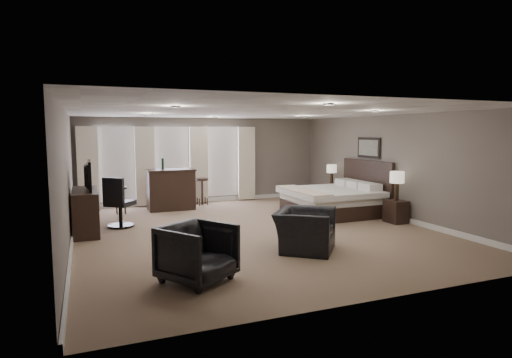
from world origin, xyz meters
name	(u,v)px	position (x,y,z in m)	size (l,w,h in m)	color
room	(254,172)	(0.00, 0.00, 1.30)	(7.60, 8.60, 2.64)	#826952
window_bay	(172,165)	(-1.00, 4.11, 1.20)	(5.25, 0.20, 2.30)	silver
bed	(332,188)	(2.58, 0.96, 0.71)	(2.22, 2.12, 1.41)	silver
nightstand_near	(396,212)	(3.47, -0.49, 0.27)	(0.40, 0.49, 0.54)	black
nightstand_far	(331,194)	(3.47, 2.41, 0.29)	(0.43, 0.53, 0.58)	black
lamp_near	(397,186)	(3.47, -0.49, 0.89)	(0.34, 0.34, 0.70)	beige
lamp_far	(332,175)	(3.47, 2.41, 0.89)	(0.30, 0.30, 0.62)	beige
wall_art	(368,148)	(3.70, 0.96, 1.75)	(0.04, 0.96, 0.56)	slate
dresser	(86,211)	(-3.45, 1.19, 0.47)	(0.52, 1.60, 0.93)	black
tv	(84,187)	(-3.45, 1.19, 1.00)	(1.09, 0.63, 0.14)	black
armchair_near	(305,223)	(0.29, -1.79, 0.50)	(1.15, 0.75, 1.00)	black
armchair_far	(197,250)	(-1.96, -2.69, 0.47)	(0.90, 0.85, 0.93)	black
bar_counter	(171,189)	(-1.21, 3.27, 0.57)	(1.32, 0.69, 1.15)	black
bar_stool_left	(121,200)	(-2.57, 3.16, 0.36)	(0.34, 0.34, 0.72)	black
bar_stool_right	(202,192)	(-0.20, 3.70, 0.40)	(0.38, 0.38, 0.80)	black
desk_chair	(120,202)	(-2.71, 1.49, 0.58)	(0.59, 0.59, 1.17)	black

